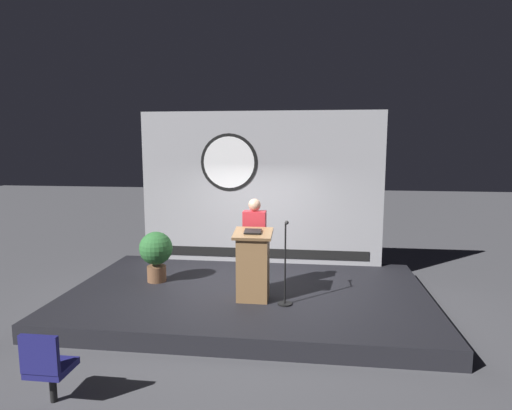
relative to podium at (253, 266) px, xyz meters
name	(u,v)px	position (x,y,z in m)	size (l,w,h in m)	color
ground_plane	(248,305)	(-0.16, 0.51, -0.90)	(40.00, 40.00, 0.00)	#4C4C51
stage_platform	(248,297)	(-0.16, 0.51, -0.75)	(6.40, 4.00, 0.30)	black
banner_display	(259,188)	(-0.18, 2.36, 1.06)	(5.27, 0.12, 3.31)	#9E9EA3
podium	(253,266)	(0.00, 0.00, 0.00)	(0.64, 0.50, 1.22)	olive
speaker_person	(255,244)	(-0.04, 0.48, 0.25)	(0.40, 0.26, 1.67)	black
microphone_stand	(285,276)	(0.55, -0.10, -0.13)	(0.24, 0.49, 1.36)	black
potted_plant	(156,252)	(-1.97, 0.76, -0.02)	(0.63, 0.63, 0.96)	brown
audience_chair_left	(47,364)	(-1.94, -2.80, -0.40)	(0.44, 0.45, 0.89)	black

